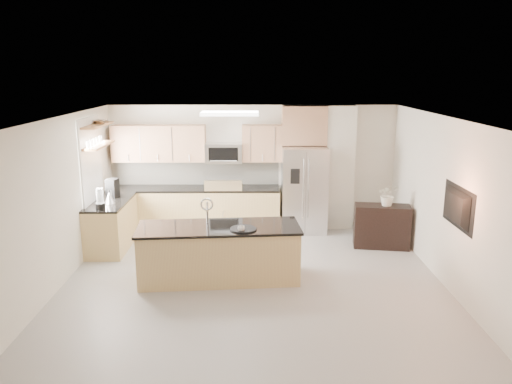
{
  "coord_description": "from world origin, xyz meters",
  "views": [
    {
      "loc": [
        -0.01,
        -7.18,
        3.27
      ],
      "look_at": [
        0.05,
        1.3,
        1.22
      ],
      "focal_mm": 35.0,
      "sensor_mm": 36.0,
      "label": 1
    }
  ],
  "objects_px": {
    "platter": "(243,229)",
    "bowl": "(100,121)",
    "blender": "(100,200)",
    "flower_vase": "(389,189)",
    "range": "(224,208)",
    "cup": "(241,229)",
    "coffee_maker": "(112,189)",
    "credenza": "(382,226)",
    "island": "(219,253)",
    "refrigerator": "(304,189)",
    "kettle": "(110,198)",
    "microwave": "(224,153)",
    "television": "(453,207)"
  },
  "relations": [
    {
      "from": "blender",
      "to": "flower_vase",
      "type": "bearing_deg",
      "value": 6.09
    },
    {
      "from": "credenza",
      "to": "cup",
      "type": "relative_size",
      "value": 9.17
    },
    {
      "from": "blender",
      "to": "kettle",
      "type": "bearing_deg",
      "value": 82.84
    },
    {
      "from": "microwave",
      "to": "flower_vase",
      "type": "xyz_separation_m",
      "value": [
        3.13,
        -1.22,
        -0.49
      ]
    },
    {
      "from": "range",
      "to": "cup",
      "type": "xyz_separation_m",
      "value": [
        0.42,
        -2.83,
        0.46
      ]
    },
    {
      "from": "bowl",
      "to": "flower_vase",
      "type": "relative_size",
      "value": 0.52
    },
    {
      "from": "television",
      "to": "blender",
      "type": "bearing_deg",
      "value": 75.24
    },
    {
      "from": "refrigerator",
      "to": "credenza",
      "type": "xyz_separation_m",
      "value": [
        1.39,
        -1.03,
        -0.48
      ]
    },
    {
      "from": "range",
      "to": "coffee_maker",
      "type": "distance_m",
      "value": 2.32
    },
    {
      "from": "cup",
      "to": "flower_vase",
      "type": "bearing_deg",
      "value": 32.67
    },
    {
      "from": "island",
      "to": "credenza",
      "type": "height_order",
      "value": "island"
    },
    {
      "from": "blender",
      "to": "flower_vase",
      "type": "relative_size",
      "value": 0.6
    },
    {
      "from": "refrigerator",
      "to": "bowl",
      "type": "bearing_deg",
      "value": -169.75
    },
    {
      "from": "range",
      "to": "island",
      "type": "distance_m",
      "value": 2.57
    },
    {
      "from": "microwave",
      "to": "island",
      "type": "xyz_separation_m",
      "value": [
        0.05,
        -2.69,
        -1.18
      ]
    },
    {
      "from": "island",
      "to": "flower_vase",
      "type": "relative_size",
      "value": 4.2
    },
    {
      "from": "microwave",
      "to": "credenza",
      "type": "xyz_separation_m",
      "value": [
        3.05,
        -1.2,
        -1.22
      ]
    },
    {
      "from": "credenza",
      "to": "blender",
      "type": "distance_m",
      "value": 5.2
    },
    {
      "from": "cup",
      "to": "blender",
      "type": "distance_m",
      "value": 2.76
    },
    {
      "from": "refrigerator",
      "to": "blender",
      "type": "height_order",
      "value": "refrigerator"
    },
    {
      "from": "cup",
      "to": "kettle",
      "type": "distance_m",
      "value": 2.91
    },
    {
      "from": "island",
      "to": "coffee_maker",
      "type": "bearing_deg",
      "value": 136.04
    },
    {
      "from": "range",
      "to": "flower_vase",
      "type": "distance_m",
      "value": 3.38
    },
    {
      "from": "microwave",
      "to": "platter",
      "type": "height_order",
      "value": "microwave"
    },
    {
      "from": "island",
      "to": "platter",
      "type": "height_order",
      "value": "island"
    },
    {
      "from": "range",
      "to": "island",
      "type": "height_order",
      "value": "island"
    },
    {
      "from": "microwave",
      "to": "kettle",
      "type": "bearing_deg",
      "value": -145.82
    },
    {
      "from": "kettle",
      "to": "bowl",
      "type": "xyz_separation_m",
      "value": [
        -0.23,
        0.5,
        1.35
      ]
    },
    {
      "from": "range",
      "to": "platter",
      "type": "height_order",
      "value": "range"
    },
    {
      "from": "blender",
      "to": "coffee_maker",
      "type": "distance_m",
      "value": 0.86
    },
    {
      "from": "island",
      "to": "coffee_maker",
      "type": "height_order",
      "value": "island"
    },
    {
      "from": "blender",
      "to": "bowl",
      "type": "bearing_deg",
      "value": 101.06
    },
    {
      "from": "kettle",
      "to": "flower_vase",
      "type": "height_order",
      "value": "flower_vase"
    },
    {
      "from": "platter",
      "to": "bowl",
      "type": "bearing_deg",
      "value": 143.64
    },
    {
      "from": "cup",
      "to": "platter",
      "type": "xyz_separation_m",
      "value": [
        0.03,
        0.09,
        -0.03
      ]
    },
    {
      "from": "microwave",
      "to": "flower_vase",
      "type": "relative_size",
      "value": 1.21
    },
    {
      "from": "range",
      "to": "television",
      "type": "relative_size",
      "value": 1.06
    },
    {
      "from": "coffee_maker",
      "to": "microwave",
      "type": "bearing_deg",
      "value": 23.45
    },
    {
      "from": "microwave",
      "to": "television",
      "type": "distance_m",
      "value": 4.79
    },
    {
      "from": "television",
      "to": "credenza",
      "type": "bearing_deg",
      "value": 12.8
    },
    {
      "from": "refrigerator",
      "to": "kettle",
      "type": "bearing_deg",
      "value": -161.89
    },
    {
      "from": "flower_vase",
      "to": "television",
      "type": "height_order",
      "value": "television"
    },
    {
      "from": "island",
      "to": "credenza",
      "type": "bearing_deg",
      "value": 22.17
    },
    {
      "from": "blender",
      "to": "coffee_maker",
      "type": "height_order",
      "value": "blender"
    },
    {
      "from": "cup",
      "to": "flower_vase",
      "type": "height_order",
      "value": "flower_vase"
    },
    {
      "from": "island",
      "to": "kettle",
      "type": "xyz_separation_m",
      "value": [
        -2.08,
        1.32,
        0.58
      ]
    },
    {
      "from": "island",
      "to": "cup",
      "type": "bearing_deg",
      "value": -40.3
    },
    {
      "from": "refrigerator",
      "to": "kettle",
      "type": "relative_size",
      "value": 7.22
    },
    {
      "from": "cup",
      "to": "kettle",
      "type": "xyz_separation_m",
      "value": [
        -2.44,
        1.58,
        0.1
      ]
    },
    {
      "from": "microwave",
      "to": "refrigerator",
      "type": "relative_size",
      "value": 0.43
    }
  ]
}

